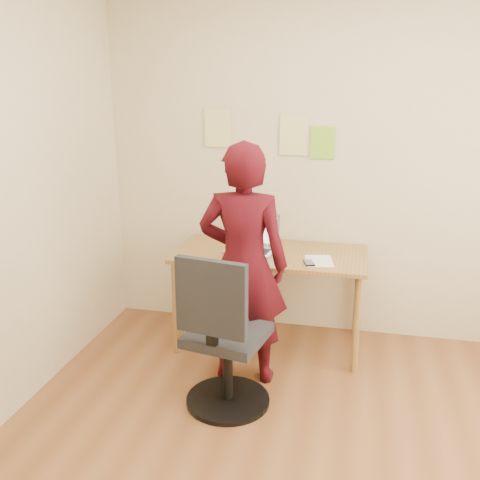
% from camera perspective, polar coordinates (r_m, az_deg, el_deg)
% --- Properties ---
extents(room, '(3.58, 3.58, 2.78)m').
position_cam_1_polar(room, '(2.43, 7.02, 2.06)').
color(room, brown).
rests_on(room, ground).
extents(desk, '(1.40, 0.70, 0.74)m').
position_cam_1_polar(desk, '(3.99, 3.28, -2.50)').
color(desk, olive).
rests_on(desk, ground).
extents(laptop, '(0.40, 0.36, 0.26)m').
position_cam_1_polar(laptop, '(4.00, 1.31, -0.30)').
color(laptop, silver).
rests_on(laptop, desk).
extents(paper_sheet, '(0.23, 0.29, 0.00)m').
position_cam_1_polar(paper_sheet, '(3.81, 8.43, -2.21)').
color(paper_sheet, white).
rests_on(paper_sheet, desk).
extents(phone, '(0.10, 0.14, 0.01)m').
position_cam_1_polar(phone, '(3.74, 7.36, -2.44)').
color(phone, black).
rests_on(phone, desk).
extents(wall_note_left, '(0.21, 0.00, 0.30)m').
position_cam_1_polar(wall_note_left, '(4.24, -2.40, 11.88)').
color(wall_note_left, '#D6CE80').
rests_on(wall_note_left, room).
extents(wall_note_mid, '(0.21, 0.00, 0.30)m').
position_cam_1_polar(wall_note_mid, '(4.13, 5.73, 11.05)').
color(wall_note_mid, '#D6CE80').
rests_on(wall_note_mid, room).
extents(wall_note_right, '(0.18, 0.00, 0.24)m').
position_cam_1_polar(wall_note_right, '(4.12, 8.82, 10.20)').
color(wall_note_right, '#7FBD2A').
rests_on(wall_note_right, room).
extents(office_chair, '(0.53, 0.54, 1.02)m').
position_cam_1_polar(office_chair, '(3.27, -1.83, -11.08)').
color(office_chair, black).
rests_on(office_chair, ground).
extents(person, '(0.60, 0.40, 1.61)m').
position_cam_1_polar(person, '(3.48, 0.36, -2.68)').
color(person, '#3A070E').
rests_on(person, ground).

